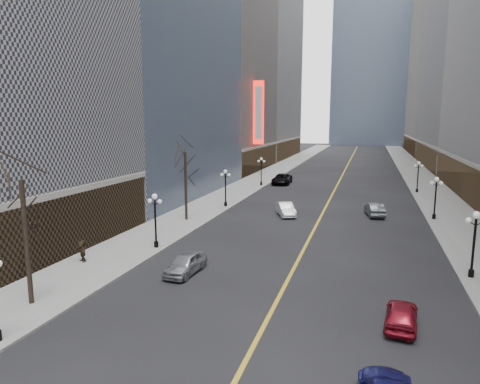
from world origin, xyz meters
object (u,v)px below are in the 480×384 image
Objects in this scene: streetlamp_east_1 at (474,237)px; streetlamp_east_2 at (436,193)px; car_nb_near at (186,263)px; car_nb_far at (282,179)px; streetlamp_east_3 at (418,174)px; car_sb_mid at (401,314)px; streetlamp_west_3 at (261,168)px; streetlamp_west_1 at (155,215)px; car_sb_far at (375,209)px; streetlamp_west_2 at (226,184)px; car_nb_mid at (286,209)px.

streetlamp_east_1 is 1.00× the size of streetlamp_east_2.
car_nb_far is (-1.92, 43.83, 0.13)m from car_nb_near.
streetlamp_east_1 is 1.00× the size of streetlamp_east_3.
car_sb_mid is at bearing -120.19° from streetlamp_east_1.
streetlamp_east_2 is 1.00× the size of streetlamp_west_3.
streetlamp_east_2 is at bearing 53.94° from car_nb_near.
streetlamp_east_2 is at bearing 37.33° from streetlamp_west_1.
streetlamp_east_3 is at bearing 68.86° from car_nb_near.
streetlamp_east_3 is 18.85m from car_sb_far.
streetlamp_east_2 and streetlamp_west_2 have the same top height.
streetlamp_west_1 reaches higher than car_nb_far.
streetlamp_east_2 is at bearing -14.24° from car_nb_mid.
streetlamp_west_3 is (-23.60, 0.00, 0.00)m from streetlamp_east_3.
streetlamp_west_3 reaches higher than car_sb_mid.
streetlamp_west_3 is at bearing 88.22° from car_nb_mid.
streetlamp_west_1 is at bearing 180.00° from streetlamp_east_1.
car_nb_far is (2.80, 21.22, -2.05)m from streetlamp_west_2.
streetlamp_east_3 is at bearing 90.00° from streetlamp_east_1.
car_sb_far is (-1.13, 26.85, 0.08)m from car_sb_mid.
streetlamp_west_1 is at bearing 35.62° from car_sb_far.
streetlamp_west_3 reaches higher than car_nb_near.
streetlamp_west_1 is at bearing -90.00° from streetlamp_west_2.
car_sb_mid is (15.82, -47.78, -0.19)m from car_nb_far.
streetlamp_west_2 is 8.57m from car_nb_mid.
streetlamp_west_1 is at bearing 139.45° from car_nb_near.
streetlamp_west_1 is (-23.60, 0.00, 0.00)m from streetlamp_east_1.
car_sb_far is at bearing 0.96° from streetlamp_west_2.
streetlamp_east_1 and streetlamp_east_3 have the same top height.
car_nb_mid is 0.72× the size of car_nb_far.
streetlamp_west_1 is 1.00× the size of streetlamp_west_2.
streetlamp_west_2 is 1.06× the size of car_nb_near.
car_nb_near is 0.69× the size of car_nb_far.
car_nb_mid is at bearing -60.58° from car_sb_mid.
car_nb_mid is at bearing -16.94° from streetlamp_west_2.
car_nb_near is (4.72, -22.61, -2.18)m from streetlamp_west_2.
streetlamp_west_1 is 1.02× the size of car_nb_mid.
streetlamp_west_3 is 0.74× the size of car_nb_far.
streetlamp_east_2 is 23.60m from streetlamp_west_2.
car_nb_mid reaches higher than car_nb_near.
car_nb_near is (4.72, -4.61, -2.18)m from streetlamp_west_1.
streetlamp_east_2 reaches higher than car_sb_mid.
streetlamp_east_2 is 0.74× the size of car_nb_far.
streetlamp_east_3 is at bearing 37.33° from streetlamp_west_2.
streetlamp_east_3 is at bearing 90.00° from streetlamp_east_2.
car_nb_near is 20.45m from car_nb_mid.
streetlamp_west_3 reaches higher than car_sb_far.
streetlamp_east_1 is at bearing -67.85° from car_nb_mid.
car_nb_far is at bearing 96.31° from car_nb_near.
car_sb_far reaches higher than car_nb_near.
streetlamp_east_2 is 6.48m from car_sb_far.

